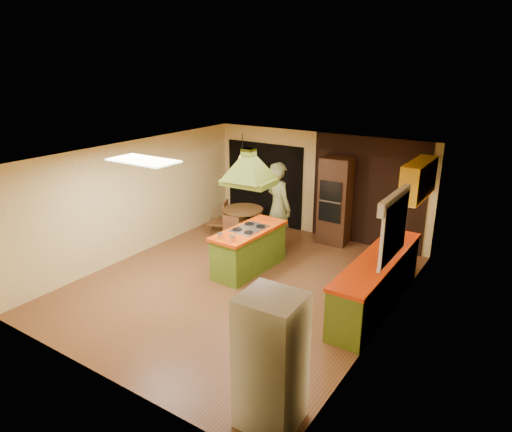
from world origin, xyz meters
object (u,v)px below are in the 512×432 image
Objects in this scene: refrigerator at (271,361)px; kitchen_island at (249,249)px; man at (278,207)px; dining_table at (243,217)px; canister_large at (392,236)px; wall_oven at (335,201)px.

kitchen_island is at bearing 125.19° from refrigerator.
man is 1.23m from dining_table.
canister_large is (2.61, 0.80, 0.58)m from kitchen_island.
wall_oven is at bearing 104.67° from refrigerator.
wall_oven is (0.86, 1.10, 0.01)m from man.
dining_table is at bearing 125.50° from refrigerator.
refrigerator reaches higher than kitchen_island.
kitchen_island is 1.89× the size of dining_table.
kitchen_island is 1.35m from man.
man is 0.99× the size of wall_oven.
refrigerator is at bearing -91.05° from canister_large.
canister_large is at bearing 19.55° from kitchen_island.
wall_oven reaches higher than dining_table.
man is at bearing -11.15° from dining_table.
man is 1.21× the size of refrigerator.
refrigerator is 5.90m from wall_oven.
man is at bearing 170.69° from canister_large.
kitchen_island reaches higher than dining_table.
dining_table is at bearing -159.61° from wall_oven.
dining_table is (-1.15, 1.45, 0.05)m from kitchen_island.
refrigerator reaches higher than dining_table.
man is at bearing 117.36° from refrigerator.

